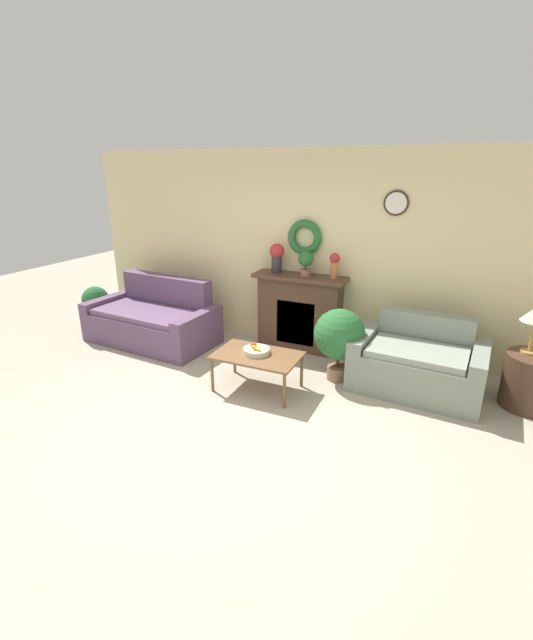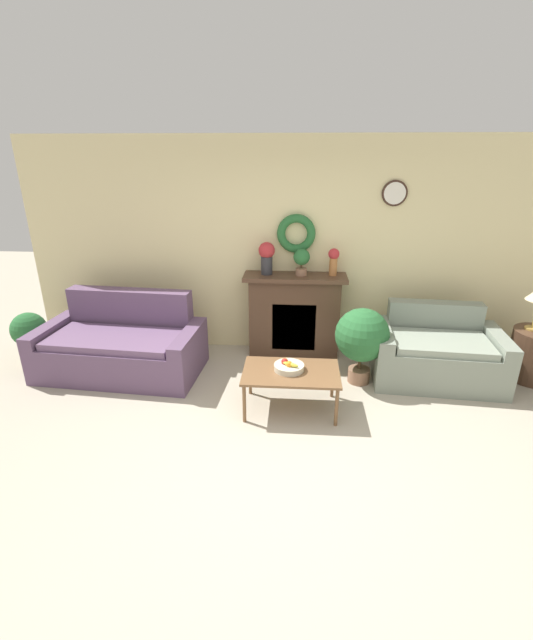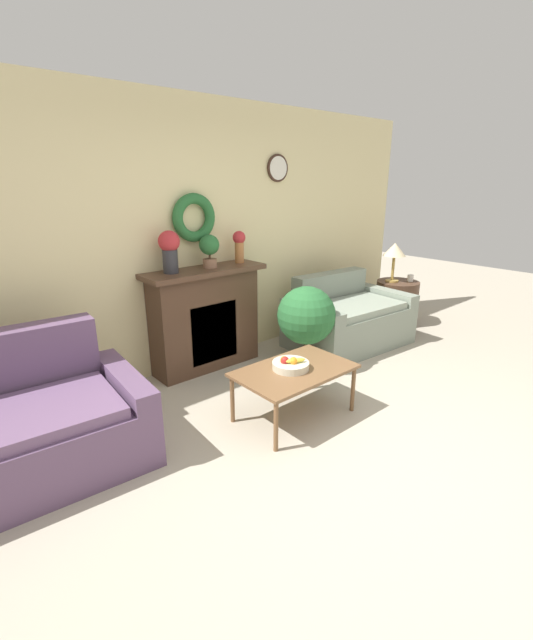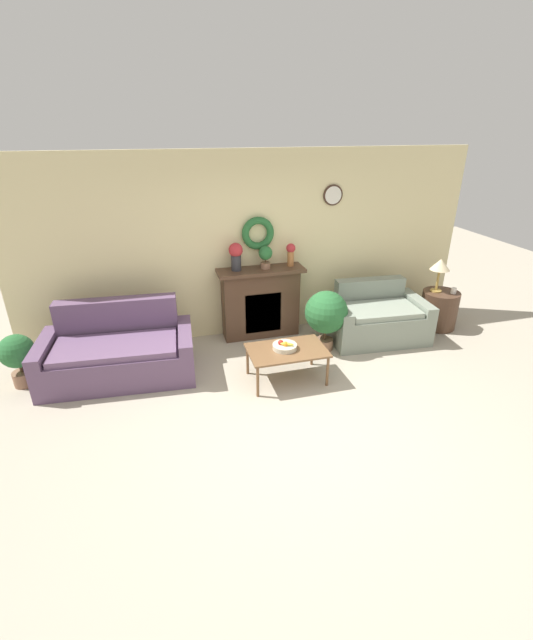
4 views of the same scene
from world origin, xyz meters
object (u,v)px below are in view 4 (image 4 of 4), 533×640
(side_table_by_loveseat, at_px, (439,309))
(potted_plant_floor_by_loveseat, at_px, (326,314))
(vase_on_mantel_right, at_px, (291,253))
(potted_plant_floor_by_couch, at_px, (18,355))
(mug, at_px, (454,291))
(fireplace, at_px, (261,302))
(table_lamp, at_px, (440,266))
(loveseat_right, at_px, (376,318))
(fruit_bowl, at_px, (284,346))
(vase_on_mantel_left, at_px, (236,255))
(coffee_table, at_px, (287,352))
(potted_plant_on_mantel, at_px, (265,255))
(couch_left, at_px, (119,352))

(side_table_by_loveseat, bearing_deg, potted_plant_floor_by_loveseat, -173.43)
(side_table_by_loveseat, xyz_separation_m, vase_on_mantel_right, (-2.35, 0.48, 0.97))
(side_table_by_loveseat, xyz_separation_m, potted_plant_floor_by_couch, (-6.04, -0.10, 0.13))
(mug, bearing_deg, fireplace, 168.89)
(table_lamp, xyz_separation_m, vase_on_mantel_right, (-2.28, 0.43, 0.26))
(loveseat_right, xyz_separation_m, fruit_bowl, (-1.70, -0.77, 0.17))
(loveseat_right, relative_size, vase_on_mantel_right, 4.44)
(table_lamp, distance_m, vase_on_mantel_right, 2.33)
(table_lamp, bearing_deg, vase_on_mantel_right, 169.40)
(mug, distance_m, vase_on_mantel_left, 3.41)
(fireplace, bearing_deg, coffee_table, -90.45)
(fireplace, bearing_deg, potted_plant_floor_by_loveseat, -42.93)
(side_table_by_loveseat, distance_m, potted_plant_floor_by_couch, 6.04)
(fireplace, bearing_deg, potted_plant_floor_by_couch, -169.77)
(fireplace, bearing_deg, loveseat_right, -18.26)
(loveseat_right, bearing_deg, potted_plant_floor_by_couch, -175.45)
(loveseat_right, xyz_separation_m, coffee_table, (-1.67, -0.79, 0.09))
(fireplace, height_order, vase_on_mantel_right, vase_on_mantel_right)
(fruit_bowl, height_order, table_lamp, table_lamp)
(coffee_table, bearing_deg, fruit_bowl, 136.07)
(fireplace, xyz_separation_m, potted_plant_on_mantel, (0.07, -0.01, 0.73))
(table_lamp, bearing_deg, vase_on_mantel_left, 172.16)
(side_table_by_loveseat, relative_size, potted_plant_floor_by_couch, 0.86)
(couch_left, xyz_separation_m, mug, (5.00, 0.05, 0.32))
(vase_on_mantel_left, relative_size, potted_plant_floor_by_loveseat, 0.45)
(coffee_table, height_order, potted_plant_floor_by_loveseat, potted_plant_floor_by_loveseat)
(loveseat_right, xyz_separation_m, potted_plant_floor_by_couch, (-4.88, -0.03, 0.12))
(vase_on_mantel_left, xyz_separation_m, potted_plant_floor_by_couch, (-2.87, -0.59, -0.88))
(side_table_by_loveseat, bearing_deg, fruit_bowl, -163.63)
(fireplace, xyz_separation_m, couch_left, (-2.06, -0.63, -0.22))
(fireplace, distance_m, side_table_by_loveseat, 2.87)
(table_lamp, relative_size, mug, 5.80)
(mug, xyz_separation_m, vase_on_mantel_right, (-2.48, 0.58, 0.63))
(fruit_bowl, height_order, vase_on_mantel_left, vase_on_mantel_left)
(fruit_bowl, xyz_separation_m, mug, (2.98, 0.74, 0.16))
(coffee_table, relative_size, potted_plant_floor_by_loveseat, 1.09)
(potted_plant_on_mantel, bearing_deg, vase_on_mantel_left, 177.33)
(couch_left, distance_m, vase_on_mantel_right, 2.77)
(vase_on_mantel_left, bearing_deg, side_table_by_loveseat, -8.67)
(loveseat_right, bearing_deg, vase_on_mantel_left, 168.80)
(fruit_bowl, bearing_deg, side_table_by_loveseat, 16.37)
(couch_left, relative_size, fruit_bowl, 6.39)
(fireplace, bearing_deg, fruit_bowl, -91.59)
(couch_left, relative_size, potted_plant_floor_by_couch, 2.83)
(side_table_by_loveseat, distance_m, table_lamp, 0.72)
(vase_on_mantel_left, bearing_deg, coffee_table, -75.64)
(potted_plant_on_mantel, distance_m, potted_plant_floor_by_couch, 3.45)
(loveseat_right, relative_size, coffee_table, 1.53)
(fruit_bowl, distance_m, vase_on_mantel_left, 1.59)
(fruit_bowl, relative_size, side_table_by_loveseat, 0.51)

